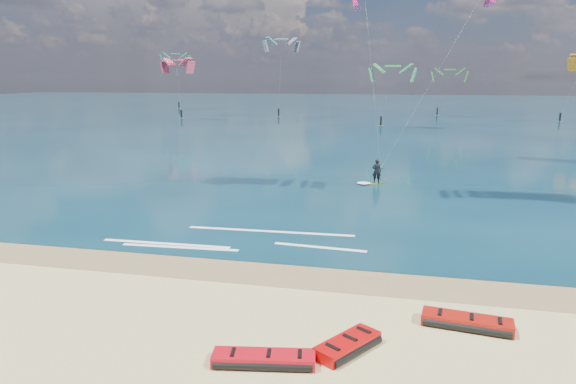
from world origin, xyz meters
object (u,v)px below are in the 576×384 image
(packed_kite_right, at_px, (347,351))
(kitesurfer_main, at_px, (399,70))
(packed_kite_left, at_px, (264,364))
(packed_kite_mid, at_px, (466,327))

(packed_kite_right, distance_m, kitesurfer_main, 20.97)
(kitesurfer_main, bearing_deg, packed_kite_right, -121.89)
(packed_kite_left, relative_size, kitesurfer_main, 0.19)
(packed_kite_left, relative_size, packed_kite_right, 1.28)
(packed_kite_mid, xyz_separation_m, kitesurfer_main, (-2.45, 17.42, 7.60))
(packed_kite_right, relative_size, kitesurfer_main, 0.15)
(packed_kite_mid, bearing_deg, packed_kite_right, -139.89)
(packed_kite_left, distance_m, packed_kite_mid, 6.23)
(packed_kite_mid, height_order, kitesurfer_main, kitesurfer_main)
(packed_kite_left, height_order, packed_kite_mid, packed_kite_mid)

